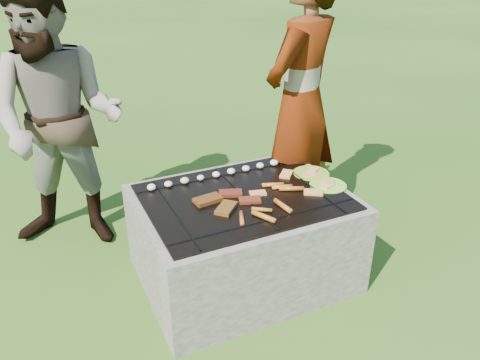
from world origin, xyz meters
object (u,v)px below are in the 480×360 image
at_px(cook, 301,102).
at_px(plate_near, 328,186).
at_px(plate_far, 311,174).
at_px(fire_pit, 243,240).
at_px(bystander, 59,121).

bearing_deg(cook, plate_near, 48.40).
distance_m(plate_far, plate_near, 0.20).
relative_size(fire_pit, plate_far, 4.49).
distance_m(plate_near, cook, 0.71).
bearing_deg(plate_far, cook, 71.17).
xyz_separation_m(cook, bystander, (-1.63, 0.45, -0.05)).
bearing_deg(plate_near, cook, 77.27).
bearing_deg(fire_pit, bystander, 134.83).
distance_m(cook, bystander, 1.69).
xyz_separation_m(fire_pit, plate_near, (0.56, -0.10, 0.33)).
relative_size(plate_near, bystander, 0.15).
bearing_deg(bystander, cook, 11.82).
distance_m(plate_far, bystander, 1.75).
relative_size(fire_pit, bystander, 0.69).
height_order(plate_far, plate_near, plate_far).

